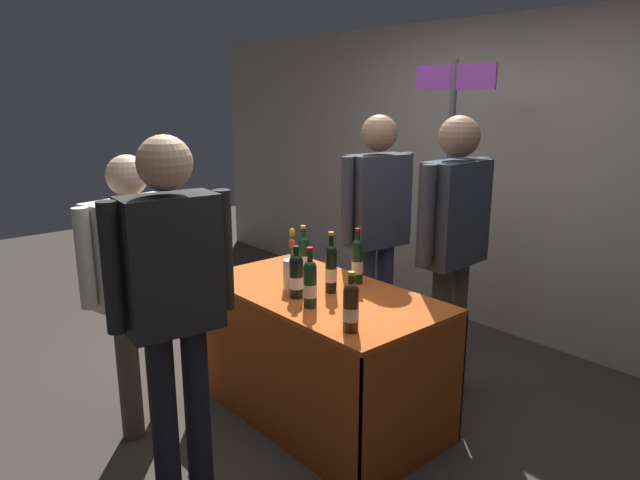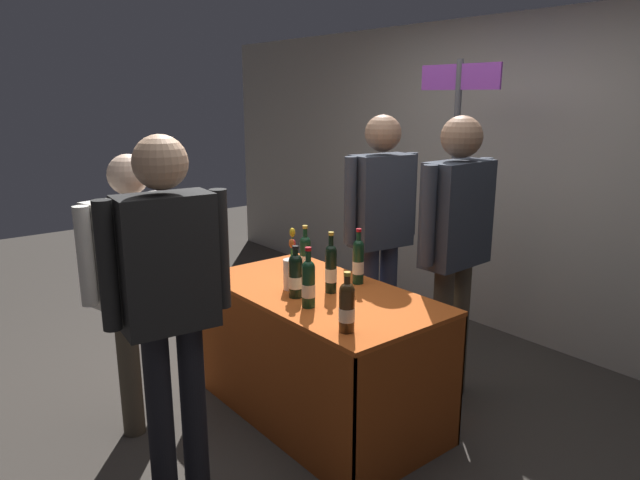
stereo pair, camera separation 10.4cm
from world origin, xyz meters
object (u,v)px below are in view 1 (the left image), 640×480
at_px(wine_glass_near_vendor, 218,259).
at_px(vendor_presenter, 454,232).
at_px(featured_wine_bottle, 310,283).
at_px(flower_vase, 291,271).
at_px(display_bottle_0, 296,275).
at_px(booth_signpost, 449,178).
at_px(tasting_table, 320,330).
at_px(taster_foreground_right, 173,292).

xyz_separation_m(wine_glass_near_vendor, vendor_presenter, (0.97, 1.05, 0.18)).
relative_size(featured_wine_bottle, flower_vase, 0.90).
distance_m(display_bottle_0, booth_signpost, 1.41).
bearing_deg(wine_glass_near_vendor, tasting_table, 24.83).
relative_size(vendor_presenter, booth_signpost, 0.84).
bearing_deg(display_bottle_0, flower_vase, 155.16).
height_order(flower_vase, booth_signpost, booth_signpost).
bearing_deg(tasting_table, display_bottle_0, -92.02).
distance_m(flower_vase, taster_foreground_right, 0.90).
distance_m(tasting_table, featured_wine_bottle, 0.46).
bearing_deg(tasting_table, taster_foreground_right, -82.47).
distance_m(featured_wine_bottle, booth_signpost, 1.46).
bearing_deg(booth_signpost, featured_wine_bottle, -82.42).
bearing_deg(vendor_presenter, booth_signpost, -141.40).
height_order(featured_wine_bottle, display_bottle_0, featured_wine_bottle).
distance_m(tasting_table, wine_glass_near_vendor, 0.77).
relative_size(wine_glass_near_vendor, vendor_presenter, 0.08).
relative_size(tasting_table, booth_signpost, 0.70).
bearing_deg(display_bottle_0, vendor_presenter, 69.27).
relative_size(wine_glass_near_vendor, taster_foreground_right, 0.09).
distance_m(featured_wine_bottle, taster_foreground_right, 0.76).
xyz_separation_m(featured_wine_bottle, flower_vase, (-0.29, 0.10, -0.02)).
bearing_deg(wine_glass_near_vendor, featured_wine_bottle, 6.09).
xyz_separation_m(tasting_table, display_bottle_0, (-0.01, -0.17, 0.37)).
distance_m(display_bottle_0, taster_foreground_right, 0.81).
height_order(wine_glass_near_vendor, vendor_presenter, vendor_presenter).
bearing_deg(featured_wine_bottle, taster_foreground_right, -92.38).
bearing_deg(display_bottle_0, wine_glass_near_vendor, -168.82).
xyz_separation_m(display_bottle_0, wine_glass_near_vendor, (-0.62, -0.12, -0.02)).
height_order(featured_wine_bottle, taster_foreground_right, taster_foreground_right).
xyz_separation_m(featured_wine_bottle, taster_foreground_right, (-0.03, -0.76, 0.12)).
bearing_deg(flower_vase, featured_wine_bottle, -18.43).
height_order(flower_vase, vendor_presenter, vendor_presenter).
bearing_deg(wine_glass_near_vendor, booth_signpost, 67.90).
height_order(tasting_table, flower_vase, flower_vase).
height_order(tasting_table, vendor_presenter, vendor_presenter).
height_order(vendor_presenter, booth_signpost, booth_signpost).
bearing_deg(flower_vase, display_bottle_0, -24.84).
bearing_deg(wine_glass_near_vendor, vendor_presenter, 47.22).
relative_size(featured_wine_bottle, taster_foreground_right, 0.19).
relative_size(flower_vase, taster_foreground_right, 0.21).
xyz_separation_m(flower_vase, taster_foreground_right, (0.26, -0.85, 0.14)).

